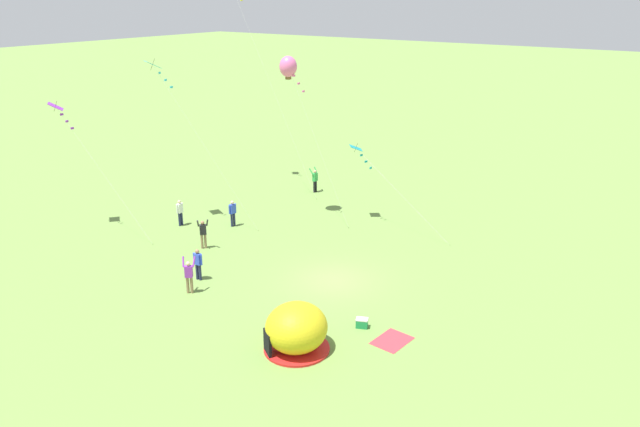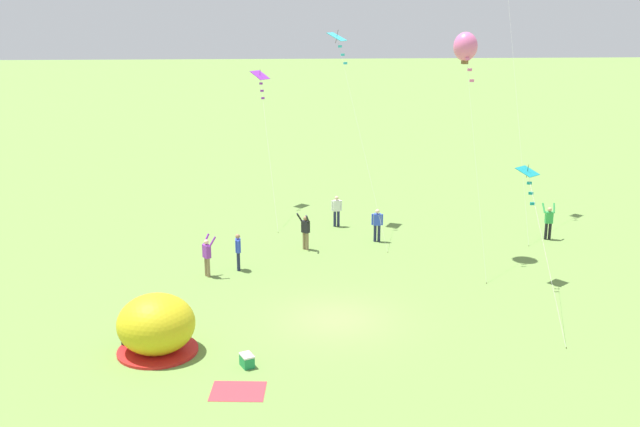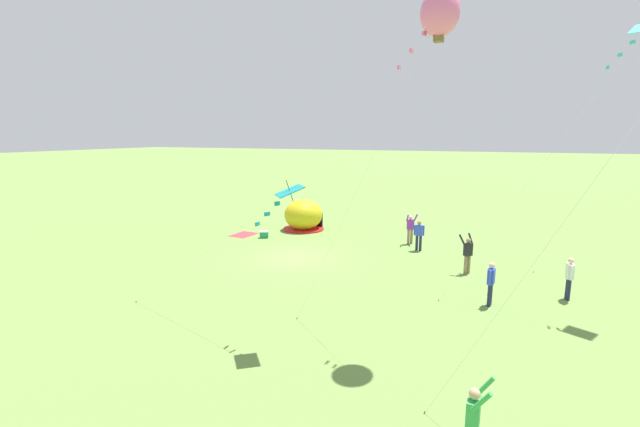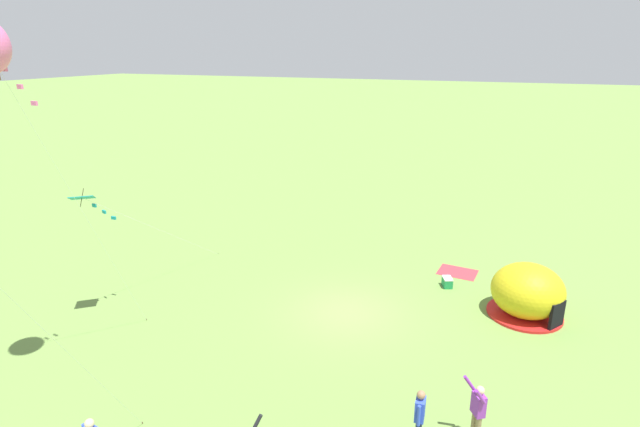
% 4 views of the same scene
% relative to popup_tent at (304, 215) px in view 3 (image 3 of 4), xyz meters
% --- Properties ---
extents(ground_plane, '(300.00, 300.00, 0.00)m').
position_rel_popup_tent_xyz_m(ground_plane, '(6.46, 2.40, -1.00)').
color(ground_plane, olive).
extents(popup_tent, '(2.81, 2.81, 2.10)m').
position_rel_popup_tent_xyz_m(popup_tent, '(0.00, 0.00, 0.00)').
color(popup_tent, gold).
rests_on(popup_tent, ground).
extents(picnic_blanket, '(1.81, 1.45, 0.01)m').
position_rel_popup_tent_xyz_m(picnic_blanket, '(2.92, -3.00, -0.99)').
color(picnic_blanket, '#CC333D').
rests_on(picnic_blanket, ground).
extents(cooler_box, '(0.55, 0.63, 0.44)m').
position_rel_popup_tent_xyz_m(cooler_box, '(3.16, -1.33, -0.78)').
color(cooler_box, '#1E8C4C').
rests_on(cooler_box, ground).
extents(person_arms_raised, '(0.71, 0.69, 1.89)m').
position_rel_popup_tent_xyz_m(person_arms_raised, '(5.70, 11.08, 0.00)').
color(person_arms_raised, '#8C7251').
rests_on(person_arms_raised, ground).
extents(person_near_tent, '(0.59, 0.27, 1.72)m').
position_rel_popup_tent_xyz_m(person_near_tent, '(7.58, 15.02, -0.03)').
color(person_near_tent, '#1E2347').
rests_on(person_near_tent, ground).
extents(person_watching_sky, '(0.58, 0.29, 1.72)m').
position_rel_popup_tent_xyz_m(person_watching_sky, '(9.42, 12.15, -0.03)').
color(person_watching_sky, '#1E2347').
rests_on(person_watching_sky, ground).
extents(person_with_toddler, '(0.67, 0.72, 1.89)m').
position_rel_popup_tent_xyz_m(person_with_toddler, '(1.15, 7.55, 0.00)').
color(person_with_toddler, '#8C7251').
rests_on(person_with_toddler, ground).
extents(person_strolling, '(0.68, 0.49, 1.89)m').
position_rel_popup_tent_xyz_m(person_strolling, '(18.30, 11.96, 0.00)').
color(person_strolling, black).
rests_on(person_strolling, ground).
extents(person_far_back, '(0.27, 0.59, 1.72)m').
position_rel_popup_tent_xyz_m(person_far_back, '(2.50, 8.28, -0.03)').
color(person_far_back, '#1E2347').
rests_on(person_far_back, ground).
extents(kite_teal, '(1.21, 7.67, 5.18)m').
position_rel_popup_tent_xyz_m(kite_teal, '(14.99, 6.14, 3.62)').
color(kite_teal, silver).
rests_on(kite_teal, ground).
extents(kite_cyan, '(2.63, 6.82, 10.47)m').
position_rel_popup_tent_xyz_m(kite_cyan, '(7.74, 16.27, 8.79)').
color(kite_cyan, silver).
rests_on(kite_cyan, ground).
extents(kite_pink, '(1.10, 5.00, 10.55)m').
position_rel_popup_tent_xyz_m(kite_pink, '(13.04, 10.25, 8.88)').
color(kite_pink, silver).
rests_on(kite_pink, ground).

